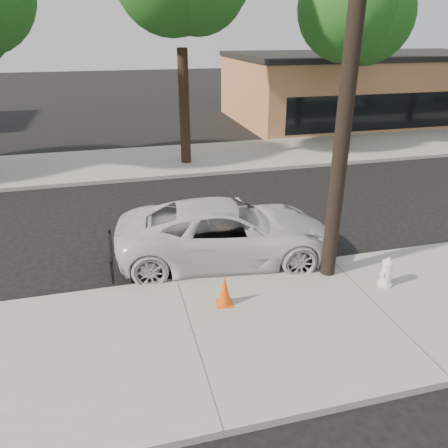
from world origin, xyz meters
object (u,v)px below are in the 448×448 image
at_px(utility_pole, 349,76).
at_px(police_cruiser, 227,232).
at_px(fire_hydrant, 386,273).
at_px(traffic_cone, 224,291).

height_order(utility_pole, police_cruiser, utility_pole).
height_order(fire_hydrant, traffic_cone, traffic_cone).
distance_m(utility_pole, fire_hydrant, 4.43).
relative_size(utility_pole, police_cruiser, 1.60).
distance_m(police_cruiser, traffic_cone, 2.34).
bearing_deg(traffic_cone, fire_hydrant, -3.00).
bearing_deg(police_cruiser, utility_pole, -119.58).
bearing_deg(police_cruiser, fire_hydrant, -120.58).
xyz_separation_m(fire_hydrant, traffic_cone, (-3.78, 0.20, 0.00)).
xyz_separation_m(police_cruiser, fire_hydrant, (3.12, -2.43, -0.30)).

